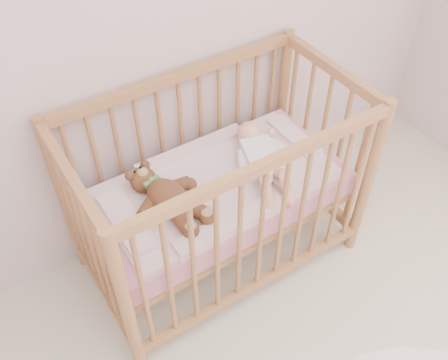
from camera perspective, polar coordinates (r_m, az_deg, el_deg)
wall_back at (r=2.13m, az=-12.88°, el=18.86°), size 4.00×0.02×2.70m
crib at (r=2.43m, az=-0.64°, el=-1.28°), size 1.36×0.76×1.00m
mattress at (r=2.44m, az=-0.64°, el=-1.52°), size 1.22×0.62×0.13m
blanket at (r=2.38m, az=-0.65°, el=-0.29°), size 1.10×0.58×0.06m
baby at (r=2.41m, az=4.20°, el=2.77°), size 0.44×0.64×0.14m
teddy_bear at (r=2.22m, az=-6.43°, el=-1.83°), size 0.46×0.57×0.14m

